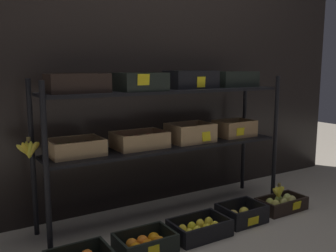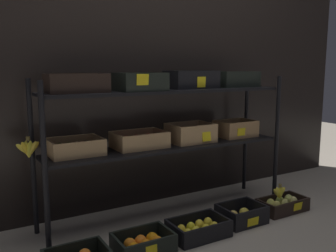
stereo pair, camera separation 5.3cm
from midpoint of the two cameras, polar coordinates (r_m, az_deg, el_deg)
ground_plane at (r=2.79m, az=0.56°, el=-13.62°), size 10.00×10.00×0.00m
storefront_wall at (r=2.91m, az=-3.28°, el=8.42°), size 4.19×0.12×2.09m
display_rack at (r=2.61m, az=0.21°, el=1.57°), size 1.92×0.39×1.05m
crate_ground_left_orange at (r=2.29m, az=-3.13°, el=-17.73°), size 0.34×0.24×0.11m
crate_ground_lemon at (r=2.47m, az=5.30°, el=-15.63°), size 0.37×0.24×0.11m
crate_ground_apple_gold at (r=2.72m, az=11.87°, el=-13.39°), size 0.31×0.24×0.13m
crate_ground_pear at (r=2.99m, az=17.75°, el=-11.51°), size 0.38×0.21×0.10m
banana_bunch_loose at (r=2.93m, az=17.35°, el=-9.75°), size 0.13×0.04×0.12m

